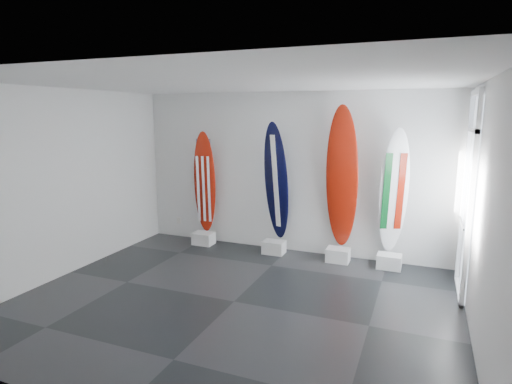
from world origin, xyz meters
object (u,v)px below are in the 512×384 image
at_px(surfboard_usa, 205,182).
at_px(surfboard_swiss, 342,178).
at_px(surfboard_navy, 276,182).
at_px(surfboard_italy, 394,192).

bearing_deg(surfboard_usa, surfboard_swiss, -5.86).
xyz_separation_m(surfboard_usa, surfboard_navy, (1.51, 0.00, 0.10)).
xyz_separation_m(surfboard_usa, surfboard_swiss, (2.72, 0.00, 0.25)).
bearing_deg(surfboard_swiss, surfboard_navy, -175.65).
bearing_deg(surfboard_italy, surfboard_usa, 160.56).
height_order(surfboard_navy, surfboard_swiss, surfboard_swiss).
xyz_separation_m(surfboard_navy, surfboard_italy, (2.09, 0.00, -0.04)).
relative_size(surfboard_swiss, surfboard_italy, 1.17).
height_order(surfboard_usa, surfboard_italy, surfboard_italy).
bearing_deg(surfboard_italy, surfboard_navy, 160.56).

